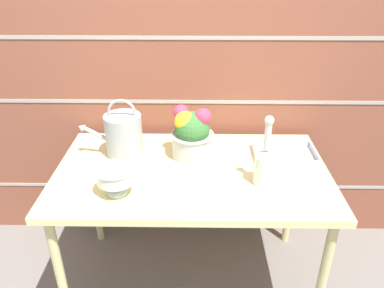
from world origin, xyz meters
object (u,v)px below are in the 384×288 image
(glass_decanter, at_px, (265,163))
(wire_tray, at_px, (285,155))
(crystal_pedestal_bowl, at_px, (115,176))
(flower_planter, at_px, (192,134))
(watering_can, at_px, (123,135))

(glass_decanter, relative_size, wire_tray, 1.07)
(crystal_pedestal_bowl, bearing_deg, flower_planter, 46.10)
(crystal_pedestal_bowl, bearing_deg, wire_tray, 22.38)
(crystal_pedestal_bowl, xyz_separation_m, glass_decanter, (0.66, 0.09, 0.02))
(watering_can, relative_size, crystal_pedestal_bowl, 1.97)
(flower_planter, height_order, glass_decanter, glass_decanter)
(watering_can, bearing_deg, glass_decanter, -20.57)
(watering_can, distance_m, flower_planter, 0.35)
(crystal_pedestal_bowl, relative_size, flower_planter, 0.62)
(wire_tray, bearing_deg, crystal_pedestal_bowl, -157.62)
(flower_planter, relative_size, wire_tray, 0.86)
(watering_can, relative_size, wire_tray, 1.05)
(flower_planter, height_order, wire_tray, flower_planter)
(watering_can, xyz_separation_m, glass_decanter, (0.68, -0.26, -0.01))
(crystal_pedestal_bowl, xyz_separation_m, wire_tray, (0.81, 0.33, -0.08))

